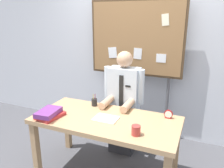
{
  "coord_description": "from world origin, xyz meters",
  "views": [
    {
      "loc": [
        0.95,
        -2.05,
        1.83
      ],
      "look_at": [
        0.0,
        0.18,
        1.09
      ],
      "focal_mm": 35.55,
      "sensor_mm": 36.0,
      "label": 1
    }
  ],
  "objects_px": {
    "bulletin_board": "(136,41)",
    "coffee_mug": "(136,130)",
    "person": "(124,107)",
    "desk_clock": "(168,115)",
    "open_notebook": "(106,119)",
    "pen_holder": "(94,102)",
    "desk": "(106,126)",
    "book_stack": "(49,114)"
  },
  "relations": [
    {
      "from": "open_notebook",
      "to": "desk_clock",
      "type": "relative_size",
      "value": 2.77
    },
    {
      "from": "coffee_mug",
      "to": "open_notebook",
      "type": "bearing_deg",
      "value": 154.12
    },
    {
      "from": "desk",
      "to": "book_stack",
      "type": "relative_size",
      "value": 4.9
    },
    {
      "from": "person",
      "to": "book_stack",
      "type": "relative_size",
      "value": 4.27
    },
    {
      "from": "book_stack",
      "to": "desk_clock",
      "type": "relative_size",
      "value": 3.45
    },
    {
      "from": "bulletin_board",
      "to": "open_notebook",
      "type": "relative_size",
      "value": 7.79
    },
    {
      "from": "book_stack",
      "to": "pen_holder",
      "type": "height_order",
      "value": "pen_holder"
    },
    {
      "from": "open_notebook",
      "to": "pen_holder",
      "type": "relative_size",
      "value": 1.66
    },
    {
      "from": "desk",
      "to": "book_stack",
      "type": "distance_m",
      "value": 0.65
    },
    {
      "from": "person",
      "to": "bulletin_board",
      "type": "xyz_separation_m",
      "value": [
        0.0,
        0.47,
        0.84
      ]
    },
    {
      "from": "open_notebook",
      "to": "book_stack",
      "type": "bearing_deg",
      "value": -161.05
    },
    {
      "from": "coffee_mug",
      "to": "pen_holder",
      "type": "bearing_deg",
      "value": 145.02
    },
    {
      "from": "bulletin_board",
      "to": "coffee_mug",
      "type": "height_order",
      "value": "bulletin_board"
    },
    {
      "from": "desk",
      "to": "book_stack",
      "type": "height_order",
      "value": "book_stack"
    },
    {
      "from": "desk_clock",
      "to": "coffee_mug",
      "type": "distance_m",
      "value": 0.54
    },
    {
      "from": "desk_clock",
      "to": "coffee_mug",
      "type": "xyz_separation_m",
      "value": [
        -0.22,
        -0.5,
        0.01
      ]
    },
    {
      "from": "person",
      "to": "open_notebook",
      "type": "distance_m",
      "value": 0.61
    },
    {
      "from": "desk",
      "to": "person",
      "type": "distance_m",
      "value": 0.58
    },
    {
      "from": "person",
      "to": "book_stack",
      "type": "bearing_deg",
      "value": -126.36
    },
    {
      "from": "person",
      "to": "coffee_mug",
      "type": "bearing_deg",
      "value": -62.38
    },
    {
      "from": "desk_clock",
      "to": "pen_holder",
      "type": "distance_m",
      "value": 0.93
    },
    {
      "from": "book_stack",
      "to": "desk_clock",
      "type": "xyz_separation_m",
      "value": [
        1.23,
        0.51,
        -0.0
      ]
    },
    {
      "from": "desk",
      "to": "open_notebook",
      "type": "xyz_separation_m",
      "value": [
        0.01,
        -0.02,
        0.1
      ]
    },
    {
      "from": "book_stack",
      "to": "coffee_mug",
      "type": "bearing_deg",
      "value": 0.56
    },
    {
      "from": "book_stack",
      "to": "open_notebook",
      "type": "xyz_separation_m",
      "value": [
        0.6,
        0.21,
        -0.04
      ]
    },
    {
      "from": "open_notebook",
      "to": "desk_clock",
      "type": "bearing_deg",
      "value": 25.31
    },
    {
      "from": "desk",
      "to": "desk_clock",
      "type": "relative_size",
      "value": 16.94
    },
    {
      "from": "bulletin_board",
      "to": "coffee_mug",
      "type": "distance_m",
      "value": 1.51
    },
    {
      "from": "open_notebook",
      "to": "desk_clock",
      "type": "distance_m",
      "value": 0.7
    },
    {
      "from": "desk",
      "to": "coffee_mug",
      "type": "relative_size",
      "value": 16.73
    },
    {
      "from": "bulletin_board",
      "to": "desk_clock",
      "type": "distance_m",
      "value": 1.23
    },
    {
      "from": "person",
      "to": "desk_clock",
      "type": "height_order",
      "value": "person"
    },
    {
      "from": "desk",
      "to": "bulletin_board",
      "type": "bearing_deg",
      "value": 89.99
    },
    {
      "from": "bulletin_board",
      "to": "open_notebook",
      "type": "xyz_separation_m",
      "value": [
        0.01,
        -1.07,
        -0.75
      ]
    },
    {
      "from": "desk",
      "to": "pen_holder",
      "type": "bearing_deg",
      "value": 136.17
    },
    {
      "from": "desk",
      "to": "coffee_mug",
      "type": "height_order",
      "value": "coffee_mug"
    },
    {
      "from": "book_stack",
      "to": "person",
      "type": "bearing_deg",
      "value": 53.64
    },
    {
      "from": "desk",
      "to": "open_notebook",
      "type": "relative_size",
      "value": 6.12
    },
    {
      "from": "person",
      "to": "coffee_mug",
      "type": "xyz_separation_m",
      "value": [
        0.42,
        -0.8,
        0.13
      ]
    },
    {
      "from": "book_stack",
      "to": "coffee_mug",
      "type": "height_order",
      "value": "coffee_mug"
    },
    {
      "from": "bulletin_board",
      "to": "coffee_mug",
      "type": "bearing_deg",
      "value": -71.83
    },
    {
      "from": "desk",
      "to": "open_notebook",
      "type": "distance_m",
      "value": 0.1
    }
  ]
}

